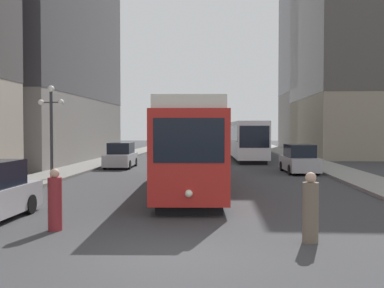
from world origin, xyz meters
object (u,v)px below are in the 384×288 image
Objects in this scene: parked_car_left_mid at (121,156)px; lamp_post_left_near at (51,117)px; parked_car_right_far at (299,160)px; pedestrian_crossing_far at (55,202)px; streetcar at (192,144)px; transit_bus at (246,139)px; pedestrian_crossing_near at (310,210)px.

parked_car_left_mid is 0.88× the size of lamp_post_left_near.
parked_car_right_far is 15.30m from lamp_post_left_near.
parked_car_left_mid is at bearing 158.59° from pedestrian_crossing_far.
parked_car_left_mid is at bearing 114.67° from streetcar.
transit_bus reaches higher than parked_car_right_far.
lamp_post_left_near is (-4.47, 11.55, 2.66)m from pedestrian_crossing_far.
transit_bus is 2.66× the size of parked_car_right_far.
lamp_post_left_near is at bearing 18.11° from parked_car_right_far.
pedestrian_crossing_near is (3.50, -9.70, -1.29)m from streetcar.
streetcar is 8.14× the size of pedestrian_crossing_near.
pedestrian_crossing_near is 17.01m from lamp_post_left_near.
lamp_post_left_near is (-7.73, 2.79, 1.36)m from streetcar.
transit_bus is 2.76× the size of parked_car_left_mid.
streetcar reaches higher than parked_car_left_mid.
streetcar reaches higher than transit_bus.
streetcar is at bearing -102.99° from transit_bus.
pedestrian_crossing_near is (-2.89, -17.78, -0.03)m from parked_car_right_far.
parked_car_right_far is at bearing 56.01° from pedestrian_crossing_near.
streetcar is at bearing -64.00° from parked_car_left_mid.
pedestrian_crossing_far is at bearing -68.85° from lamp_post_left_near.
streetcar is 10.40m from pedestrian_crossing_near.
parked_car_left_mid is 12.63m from parked_car_right_far.
pedestrian_crossing_near is at bearing -92.77° from transit_bus.
parked_car_left_mid and parked_car_right_far have the same top height.
parked_car_left_mid is at bearing -17.17° from parked_car_right_far.
lamp_post_left_near reaches higher than parked_car_left_mid.
parked_car_right_far reaches higher than pedestrian_crossing_far.
streetcar reaches higher than pedestrian_crossing_far.
pedestrian_crossing_near is at bearing -72.80° from streetcar.
transit_bus is (3.77, 19.87, -0.15)m from streetcar.
parked_car_right_far reaches higher than pedestrian_crossing_near.
parked_car_left_mid is at bearing 89.18° from pedestrian_crossing_near.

